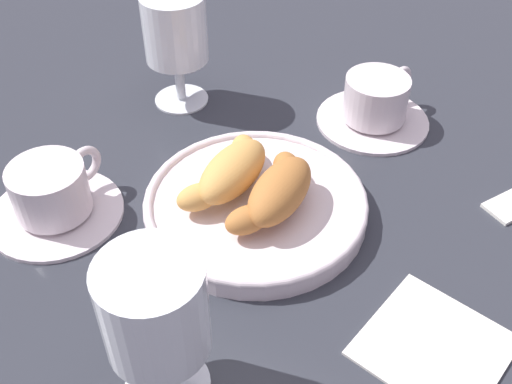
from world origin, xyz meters
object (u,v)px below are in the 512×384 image
at_px(pastry_plate, 256,205).
at_px(coffee_cup_near, 53,195).
at_px(croissant_small, 230,171).
at_px(sugar_packet, 511,205).
at_px(juice_glass_left, 175,33).
at_px(juice_glass_right, 155,314).
at_px(folded_napkin, 434,345).
at_px(coffee_cup_far, 376,104).
at_px(croissant_large, 277,191).

height_order(pastry_plate, coffee_cup_near, coffee_cup_near).
bearing_deg(croissant_small, sugar_packet, -61.98).
relative_size(juice_glass_left, sugar_packet, 2.80).
xyz_separation_m(coffee_cup_near, sugar_packet, (0.24, -0.40, -0.02)).
height_order(coffee_cup_near, juice_glass_left, juice_glass_left).
relative_size(juice_glass_right, sugar_packet, 2.80).
height_order(pastry_plate, folded_napkin, pastry_plate).
height_order(pastry_plate, juice_glass_right, juice_glass_right).
xyz_separation_m(juice_glass_left, juice_glass_right, (-0.34, -0.22, 0.00)).
distance_m(croissant_small, sugar_packet, 0.29).
relative_size(pastry_plate, folded_napkin, 2.06).
bearing_deg(folded_napkin, juice_glass_left, 62.95).
bearing_deg(coffee_cup_far, croissant_small, 160.13).
bearing_deg(coffee_cup_near, pastry_plate, -60.28).
height_order(croissant_large, croissant_small, same).
relative_size(croissant_large, croissant_small, 1.00).
bearing_deg(folded_napkin, pastry_plate, 72.29).
bearing_deg(sugar_packet, juice_glass_left, 120.11).
xyz_separation_m(croissant_small, folded_napkin, (-0.07, -0.24, -0.04)).
relative_size(coffee_cup_near, sugar_packet, 2.72).
bearing_deg(juice_glass_left, juice_glass_right, -146.88).
bearing_deg(coffee_cup_near, coffee_cup_far, -35.42).
height_order(pastry_plate, croissant_small, croissant_small).
bearing_deg(juice_glass_left, pastry_plate, -125.95).
bearing_deg(pastry_plate, folded_napkin, -107.71).
height_order(croissant_small, sugar_packet, croissant_small).
height_order(croissant_large, sugar_packet, croissant_large).
distance_m(coffee_cup_far, juice_glass_left, 0.25).
bearing_deg(pastry_plate, juice_glass_left, 54.05).
relative_size(pastry_plate, juice_glass_left, 1.62).
bearing_deg(folded_napkin, croissant_small, 74.08).
height_order(pastry_plate, sugar_packet, pastry_plate).
relative_size(pastry_plate, coffee_cup_near, 1.67).
distance_m(coffee_cup_near, juice_glass_right, 0.25).
relative_size(pastry_plate, sugar_packet, 4.54).
height_order(croissant_small, juice_glass_right, juice_glass_right).
bearing_deg(pastry_plate, coffee_cup_near, 119.72).
bearing_deg(juice_glass_right, croissant_small, 17.81).
xyz_separation_m(sugar_packet, folded_napkin, (-0.20, 0.02, -0.00)).
height_order(croissant_large, juice_glass_right, juice_glass_right).
xyz_separation_m(juice_glass_right, folded_napkin, (0.14, -0.17, -0.09)).
distance_m(coffee_cup_far, folded_napkin, 0.32).
bearing_deg(croissant_small, juice_glass_left, 49.38).
bearing_deg(pastry_plate, juice_glass_right, -170.13).
relative_size(croissant_large, sugar_packet, 2.74).
bearing_deg(juice_glass_left, croissant_small, -130.62).
relative_size(pastry_plate, coffee_cup_far, 1.67).
distance_m(pastry_plate, juice_glass_right, 0.22).
height_order(croissant_small, folded_napkin, croissant_small).
bearing_deg(sugar_packet, folded_napkin, -155.10).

